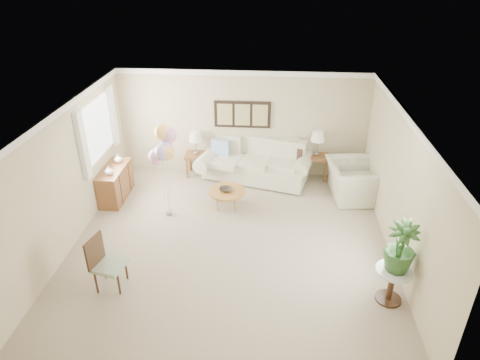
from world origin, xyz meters
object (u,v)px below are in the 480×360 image
(accent_chair, at_px, (105,262))
(sofa, at_px, (256,163))
(armchair, at_px, (352,181))
(coffee_table, at_px, (227,192))
(balloon_cluster, at_px, (164,147))

(accent_chair, bearing_deg, sofa, 60.73)
(armchair, bearing_deg, sofa, 65.59)
(armchair, height_order, accent_chair, accent_chair)
(armchair, bearing_deg, accent_chair, 120.91)
(sofa, distance_m, armchair, 2.34)
(sofa, height_order, armchair, sofa)
(armchair, bearing_deg, coffee_table, 97.88)
(coffee_table, bearing_deg, accent_chair, -122.83)
(accent_chair, bearing_deg, armchair, 36.48)
(coffee_table, bearing_deg, armchair, 13.45)
(coffee_table, relative_size, armchair, 0.65)
(coffee_table, relative_size, accent_chair, 0.84)
(coffee_table, bearing_deg, sofa, 68.11)
(armchair, xyz_separation_m, accent_chair, (-4.50, -3.33, 0.10))
(armchair, height_order, balloon_cluster, balloon_cluster)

